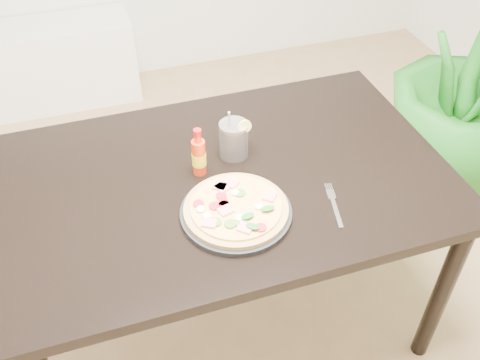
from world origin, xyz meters
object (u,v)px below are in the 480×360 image
object	(u,v)px
pizza	(236,208)
hot_sauce_bottle	(199,156)
houseplant	(478,67)
media_console	(15,70)
cola_cup	(234,140)
plate	(236,213)
dining_table	(229,194)
fork	(334,203)

from	to	relation	value
pizza	hot_sauce_bottle	size ratio (longest dim) A/B	1.81
houseplant	media_console	size ratio (longest dim) A/B	0.92
cola_cup	houseplant	xyz separation A→B (m)	(1.27, 0.37, -0.16)
plate	media_console	size ratio (longest dim) A/B	0.23
dining_table	cola_cup	distance (m)	0.18
houseplant	cola_cup	bearing A→B (deg)	-163.77
houseplant	media_console	xyz separation A→B (m)	(-2.08, 1.37, -0.40)
hot_sauce_bottle	cola_cup	bearing A→B (deg)	22.17
plate	media_console	bearing A→B (deg)	109.88
houseplant	dining_table	bearing A→B (deg)	-160.68
fork	media_console	bearing A→B (deg)	129.64
hot_sauce_bottle	fork	distance (m)	0.44
pizza	cola_cup	distance (m)	0.28
hot_sauce_bottle	media_console	distance (m)	2.00
media_console	plate	bearing A→B (deg)	-70.12
houseplant	plate	bearing A→B (deg)	-154.70
dining_table	plate	xyz separation A→B (m)	(-0.03, -0.18, 0.09)
hot_sauce_bottle	media_console	bearing A→B (deg)	110.62
dining_table	cola_cup	world-z (taller)	cola_cup
cola_cup	fork	distance (m)	0.39
fork	houseplant	xyz separation A→B (m)	(1.06, 0.69, -0.11)
fork	hot_sauce_bottle	bearing A→B (deg)	155.56
dining_table	houseplant	world-z (taller)	houseplant
houseplant	media_console	distance (m)	2.52
pizza	houseplant	size ratio (longest dim) A/B	0.24
cola_cup	houseplant	distance (m)	1.34
dining_table	plate	distance (m)	0.20
plate	pizza	distance (m)	0.02
hot_sauce_bottle	media_console	world-z (taller)	hot_sauce_bottle
fork	houseplant	size ratio (longest dim) A/B	0.14
plate	fork	bearing A→B (deg)	-9.79
pizza	dining_table	bearing A→B (deg)	79.62
plate	hot_sauce_bottle	bearing A→B (deg)	103.47
houseplant	fork	bearing A→B (deg)	-147.00
hot_sauce_bottle	dining_table	bearing A→B (deg)	-25.60
hot_sauce_bottle	fork	world-z (taller)	hot_sauce_bottle
pizza	media_console	bearing A→B (deg)	109.83
cola_cup	fork	xyz separation A→B (m)	(0.21, -0.32, -0.06)
hot_sauce_bottle	media_console	size ratio (longest dim) A/B	0.12
houseplant	media_console	bearing A→B (deg)	146.62
houseplant	media_console	world-z (taller)	houseplant
dining_table	fork	bearing A→B (deg)	-40.99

